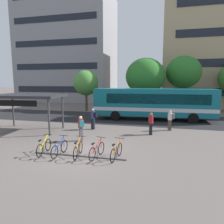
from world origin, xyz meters
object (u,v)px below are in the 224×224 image
Objects in this scene: parked_bicycle_blue_1 at (60,149)px; parked_bicycle_red_3 at (97,151)px; commuter_grey_pack_3 at (170,119)px; parked_bicycle_orange_4 at (116,152)px; parked_bicycle_orange_2 at (78,150)px; transit_shelter at (28,97)px; commuter_teal_pack_2 at (81,127)px; commuter_black_pack_1 at (93,117)px; parked_bicycle_yellow_0 at (44,147)px; street_tree_3 at (184,72)px; street_tree_0 at (145,76)px; street_tree_2 at (86,83)px; commuter_olive_pack_0 at (151,122)px; city_bus at (153,103)px.

parked_bicycle_blue_1 is 2.06m from parked_bicycle_red_3.
parked_bicycle_orange_4 is at bearing 63.91° from commuter_grey_pack_3.
parked_bicycle_blue_1 is at bearing 87.00° from parked_bicycle_orange_2.
transit_shelter is 3.34× the size of commuter_teal_pack_2.
commuter_grey_pack_3 reaches higher than parked_bicycle_red_3.
commuter_teal_pack_2 is (0.30, -3.39, -0.03)m from commuter_black_pack_1.
parked_bicycle_yellow_0 is 0.24× the size of street_tree_3.
street_tree_0 is at bearing -164.26° from street_tree_3.
street_tree_0 reaches higher than commuter_black_pack_1.
parked_bicycle_orange_4 is at bearing -64.23° from street_tree_2.
transit_shelter is 0.79× the size of street_tree_3.
commuter_black_pack_1 is (-1.25, 6.12, 0.62)m from parked_bicycle_orange_2.
parked_bicycle_red_3 is at bearing -178.89° from commuter_teal_pack_2.
parked_bicycle_orange_2 is 6.27m from commuter_black_pack_1.
transit_shelter is at bearing 9.97° from commuter_grey_pack_3.
commuter_grey_pack_3 is at bearing -14.69° from parked_bicycle_orange_4.
parked_bicycle_blue_1 is 0.25× the size of street_tree_0.
parked_bicycle_yellow_0 is 16.70m from street_tree_2.
street_tree_2 is (-4.32, 9.78, 2.72)m from commuter_black_pack_1.
street_tree_2 is (-7.61, 15.75, 3.34)m from parked_bicycle_orange_4.
commuter_olive_pack_0 reaches higher than parked_bicycle_orange_2.
parked_bicycle_red_3 is 1.03× the size of commuter_grey_pack_3.
parked_bicycle_blue_1 is 7.22m from transit_shelter.
parked_bicycle_orange_2 is at bearing -43.65° from commuter_olive_pack_0.
transit_shelter is at bearing 50.09° from parked_bicycle_blue_1.
parked_bicycle_orange_2 is at bearing -96.80° from street_tree_0.
parked_bicycle_blue_1 is 1.04× the size of commuter_grey_pack_3.
commuter_olive_pack_0 is 0.24× the size of street_tree_0.
commuter_olive_pack_0 is (5.45, 5.56, 0.58)m from parked_bicycle_yellow_0.
transit_shelter is at bearing -92.76° from street_tree_2.
parked_bicycle_orange_2 and parked_bicycle_orange_4 have the same top height.
street_tree_2 is at bearing -54.13° from commuter_black_pack_1.
commuter_teal_pack_2 is at bearing -23.10° from transit_shelter.
parked_bicycle_yellow_0 is 1.00× the size of parked_bicycle_blue_1.
street_tree_0 reaches higher than commuter_olive_pack_0.
parked_bicycle_yellow_0 is 7.80m from commuter_olive_pack_0.
commuter_black_pack_1 is (0.73, 6.18, 0.62)m from parked_bicycle_yellow_0.
street_tree_3 is at bearing 154.22° from commuter_olive_pack_0.
parked_bicycle_yellow_0 is at bearing 42.63° from commuter_grey_pack_3.
parked_bicycle_orange_2 is at bearing -40.51° from transit_shelter.
parked_bicycle_yellow_0 is at bearing 100.48° from parked_bicycle_orange_4.
commuter_black_pack_1 is at bearing -123.04° from street_tree_3.
commuter_black_pack_1 is 11.03m from street_tree_2.
city_bus is 7.07× the size of parked_bicycle_orange_4.
commuter_olive_pack_0 is (9.58, 1.00, -1.76)m from transit_shelter.
commuter_teal_pack_2 is 18.01m from street_tree_3.
parked_bicycle_yellow_0 is 0.32× the size of street_tree_2.
commuter_teal_pack_2 is at bearing 107.07° from commuter_black_pack_1.
parked_bicycle_yellow_0 is at bearing -103.17° from street_tree_0.
parked_bicycle_orange_2 is at bearing 113.56° from commuter_black_pack_1.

